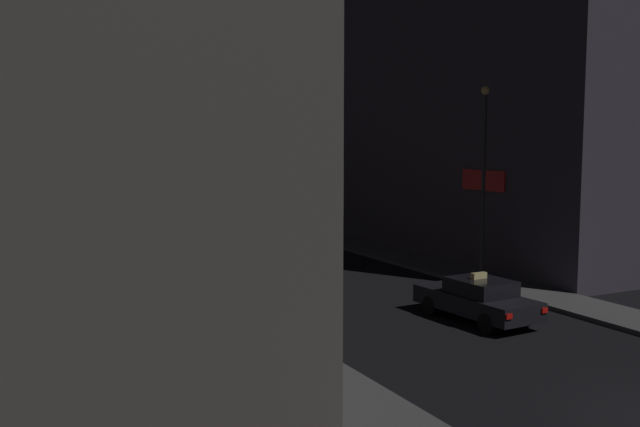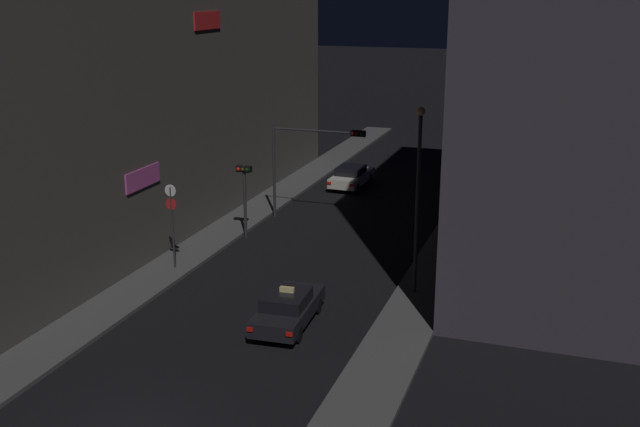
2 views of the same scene
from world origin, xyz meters
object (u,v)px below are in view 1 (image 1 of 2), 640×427
object	(u,v)px
sign_pole_left	(232,243)
street_lamp_far_block	(313,158)
street_lamp_near_block	(484,170)
taxi	(477,299)
traffic_light_overhead	(227,182)
traffic_light_left_kerb	(211,217)
far_car	(184,231)

from	to	relation	value
sign_pole_left	street_lamp_far_block	xyz separation A→B (m)	(11.31, 16.97, 2.22)
street_lamp_near_block	street_lamp_far_block	distance (m)	16.14
street_lamp_near_block	taxi	bearing A→B (deg)	-130.74
street_lamp_near_block	street_lamp_far_block	xyz separation A→B (m)	(0.20, 16.14, 0.06)
traffic_light_overhead	traffic_light_left_kerb	world-z (taller)	traffic_light_overhead
traffic_light_overhead	sign_pole_left	distance (m)	10.15
far_car	street_lamp_far_block	bearing A→B (deg)	-3.38
taxi	far_car	bearing A→B (deg)	100.16
sign_pole_left	street_lamp_far_block	size ratio (longest dim) A/B	0.60
traffic_light_left_kerb	sign_pole_left	size ratio (longest dim) A/B	1.00
far_car	street_lamp_near_block	world-z (taller)	street_lamp_near_block
taxi	far_car	xyz separation A→B (m)	(-3.81, 21.25, -0.00)
far_car	traffic_light_left_kerb	distance (m)	12.31
street_lamp_near_block	traffic_light_overhead	bearing A→B (deg)	132.34
sign_pole_left	street_lamp_near_block	size ratio (longest dim) A/B	0.50
street_lamp_far_block	taxi	bearing A→B (deg)	-101.41
street_lamp_near_block	street_lamp_far_block	world-z (taller)	street_lamp_near_block
traffic_light_left_kerb	sign_pole_left	world-z (taller)	sign_pole_left
traffic_light_left_kerb	street_lamp_far_block	world-z (taller)	street_lamp_far_block
sign_pole_left	street_lamp_near_block	xyz separation A→B (m)	(11.11, 0.83, 2.16)
traffic_light_left_kerb	street_lamp_near_block	bearing A→B (deg)	-25.06
traffic_light_overhead	taxi	bearing A→B (deg)	-73.55
far_car	street_lamp_far_block	size ratio (longest dim) A/B	0.68
traffic_light_left_kerb	far_car	bearing A→B (deg)	79.44
street_lamp_near_block	far_car	bearing A→B (deg)	115.15
taxi	street_lamp_far_block	xyz separation A→B (m)	(4.19, 20.78, 4.04)
traffic_light_left_kerb	street_lamp_far_block	bearing A→B (deg)	48.26
traffic_light_overhead	street_lamp_near_block	bearing A→B (deg)	-47.66
sign_pole_left	traffic_light_overhead	bearing A→B (deg)	71.54
taxi	traffic_light_overhead	size ratio (longest dim) A/B	0.84
taxi	street_lamp_near_block	size ratio (longest dim) A/B	0.57
taxi	street_lamp_near_block	world-z (taller)	street_lamp_near_block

